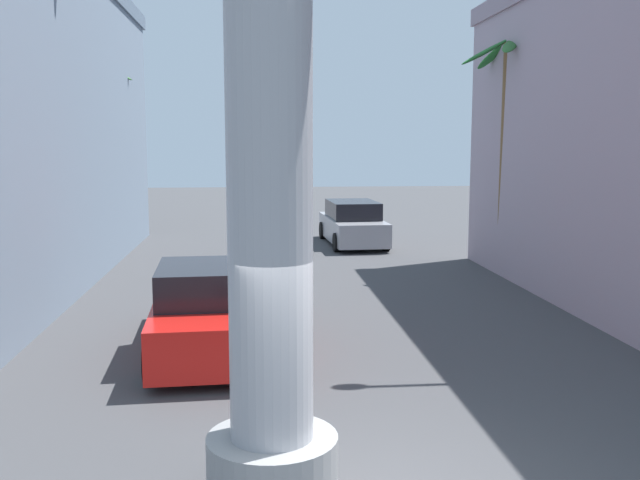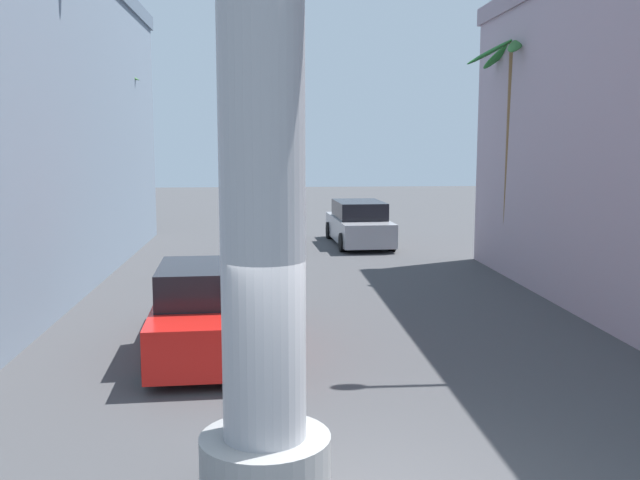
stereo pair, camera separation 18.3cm
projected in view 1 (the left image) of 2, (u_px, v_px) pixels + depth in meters
ground_plane at (299, 297)px, 16.94m from camera, size 84.49×84.49×0.00m
street_lamp at (636, 110)px, 12.11m from camera, size 2.59×0.28×6.87m
car_lead at (213, 310)px, 12.55m from camera, size 2.30×5.00×1.56m
car_far at (353, 224)px, 25.53m from camera, size 2.07×4.82×1.56m
palm_tree_far_left at (94, 140)px, 23.90m from camera, size 2.47×2.61×6.32m
palm_tree_mid_right at (509, 118)px, 19.24m from camera, size 2.87×2.77×6.45m
palm_tree_mid_left at (35, 55)px, 15.45m from camera, size 3.36×3.23×8.98m
pedestrian_far_left at (98, 237)px, 20.01m from camera, size 0.46×0.46×1.71m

